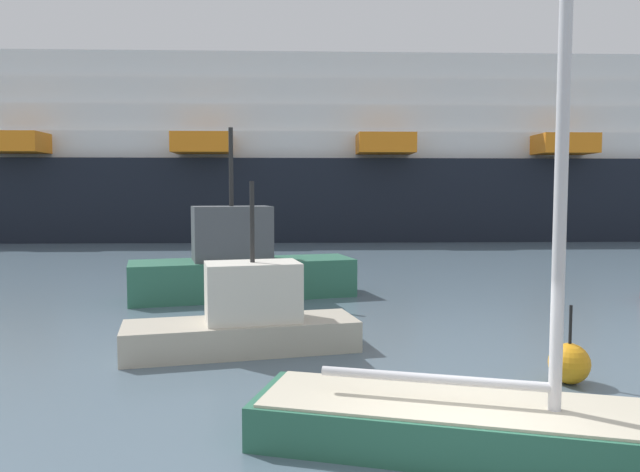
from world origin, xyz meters
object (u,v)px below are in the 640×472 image
(channel_buoy_1, at_px, (569,363))
(cruise_ship, at_px, (138,161))
(fishing_boat_0, at_px, (246,319))
(sailboat_2, at_px, (510,419))
(fishing_boat_2, at_px, (240,266))

(channel_buoy_1, bearing_deg, cruise_ship, 111.21)
(fishing_boat_0, bearing_deg, sailboat_2, -65.42)
(fishing_boat_0, bearing_deg, fishing_boat_2, 84.41)
(fishing_boat_0, xyz_separation_m, cruise_ship, (-9.85, 38.46, 5.68))
(fishing_boat_0, distance_m, channel_buoy_1, 6.96)
(cruise_ship, bearing_deg, fishing_boat_0, -71.69)
(fishing_boat_0, height_order, channel_buoy_1, fishing_boat_0)
(sailboat_2, bearing_deg, cruise_ship, 127.07)
(sailboat_2, bearing_deg, channel_buoy_1, 69.37)
(sailboat_2, relative_size, fishing_boat_2, 1.27)
(fishing_boat_2, distance_m, channel_buoy_1, 12.15)
(sailboat_2, distance_m, channel_buoy_1, 3.77)
(fishing_boat_2, relative_size, channel_buoy_1, 5.24)
(sailboat_2, relative_size, channel_buoy_1, 6.65)
(sailboat_2, distance_m, cruise_ship, 46.77)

